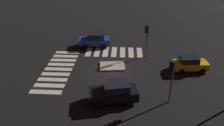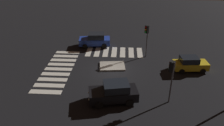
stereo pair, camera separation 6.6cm
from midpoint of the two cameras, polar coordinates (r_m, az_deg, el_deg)
The scene contains 9 objects.
ground_plane at distance 25.17m, azimuth -0.08°, elevation -2.01°, with size 80.00×80.00×0.00m, color black.
traffic_island at distance 25.96m, azimuth -0.01°, elevation -0.80°, with size 3.16×2.51×0.18m.
car_yellow at distance 26.44m, azimuth 19.64°, elevation -0.18°, with size 3.99×2.08×1.69m.
car_black at distance 19.92m, azimuth 0.44°, elevation -7.68°, with size 4.66×2.69×1.94m.
car_blue at distance 31.37m, azimuth -4.55°, elevation 6.03°, with size 4.52×2.38×1.91m.
traffic_light_west at distance 19.38m, azimuth 15.23°, elevation -2.22°, with size 0.54×0.54×4.12m.
traffic_light_south at distance 27.46m, azimuth 8.96°, elevation 7.63°, with size 0.54×0.54×4.23m.
crosswalk_near at distance 29.71m, azimuth 0.49°, elevation 2.90°, with size 7.60×3.20×0.02m.
crosswalk_side at distance 26.24m, azimuth -13.91°, elevation -1.56°, with size 3.20×9.90×0.02m.
Camera 1 is at (-1.22, 21.82, 12.49)m, focal length 34.99 mm.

